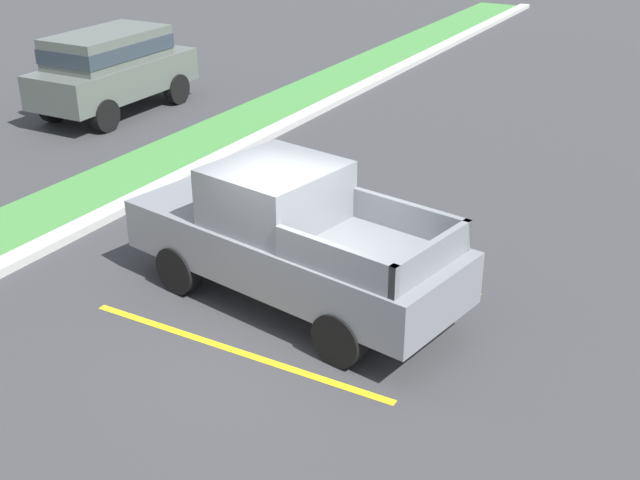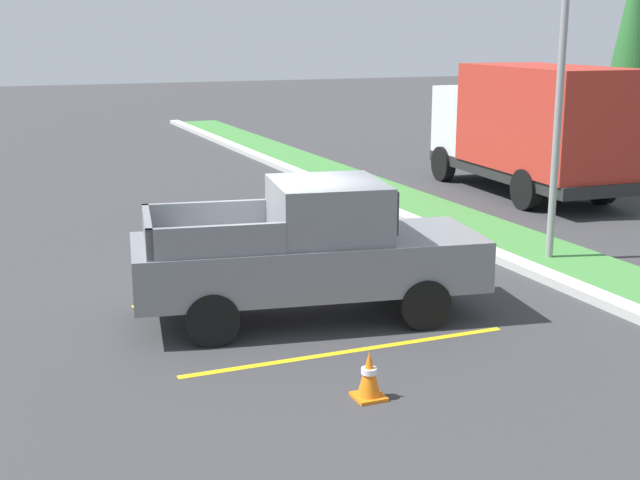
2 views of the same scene
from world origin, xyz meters
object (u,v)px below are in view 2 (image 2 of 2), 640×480
Objects in this scene: cypress_tree_leftmost at (634,35)px; traffic_cone at (369,375)px; street_light at (554,62)px; cargo_truck_distant at (531,126)px; pickup_truck_main at (312,251)px.

cypress_tree_leftmost is 11.68× the size of traffic_cone.
cypress_tree_leftmost is (-7.35, 8.42, 0.41)m from street_light.
traffic_cone is (4.43, -5.78, -3.42)m from street_light.
street_light reaches higher than cargo_truck_distant.
cargo_truck_distant is at bearing -70.59° from cypress_tree_leftmost.
street_light is 8.05m from traffic_cone.
pickup_truck_main is at bearing 170.91° from traffic_cone.
street_light is at bearing -48.88° from cypress_tree_leftmost.
street_light is (-1.41, 5.30, 2.67)m from pickup_truck_main.
traffic_cone is (11.79, -14.21, -3.83)m from cypress_tree_leftmost.
traffic_cone is at bearing -50.32° from cypress_tree_leftmost.
cargo_truck_distant is 7.09m from street_light.
pickup_truck_main is 3.15m from traffic_cone.
cargo_truck_distant is at bearing 146.63° from street_light.
cargo_truck_distant is 1.09× the size of street_light.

